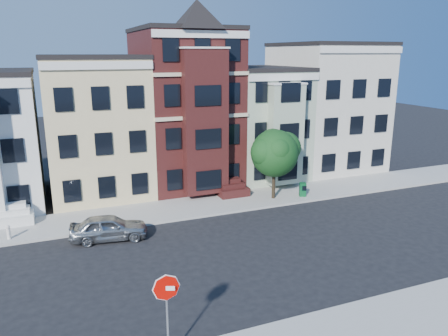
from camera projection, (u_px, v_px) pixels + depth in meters
name	position (u px, v px, depth m)	size (l,w,h in m)	color
ground	(266.00, 252.00, 23.62)	(120.00, 120.00, 0.00)	black
far_sidewalk	(214.00, 204.00, 30.77)	(60.00, 4.00, 0.15)	#9E9B93
near_sidewalk	(364.00, 336.00, 16.44)	(60.00, 4.00, 0.15)	#9E9B93
house_yellow	(95.00, 127.00, 32.78)	(7.00, 9.00, 10.00)	beige
house_brown	(184.00, 110.00, 35.07)	(7.00, 9.00, 12.00)	#391412
house_green	(257.00, 123.00, 37.82)	(6.00, 9.00, 9.00)	#A2B398
house_cream	(325.00, 108.00, 40.12)	(8.00, 9.00, 11.00)	beige
street_tree	(274.00, 156.00, 31.06)	(5.38, 5.38, 6.26)	#1B4D1C
parked_car	(109.00, 228.00, 24.96)	(1.74, 4.33, 1.48)	#A1A4A8
newspaper_box	(303.00, 189.00, 32.17)	(0.46, 0.41, 1.02)	#0B5126
fire_hydrant	(9.00, 233.00, 24.80)	(0.23, 0.23, 0.65)	beige
stop_sign	(167.00, 311.00, 14.85)	(0.97, 0.14, 3.54)	#C40902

